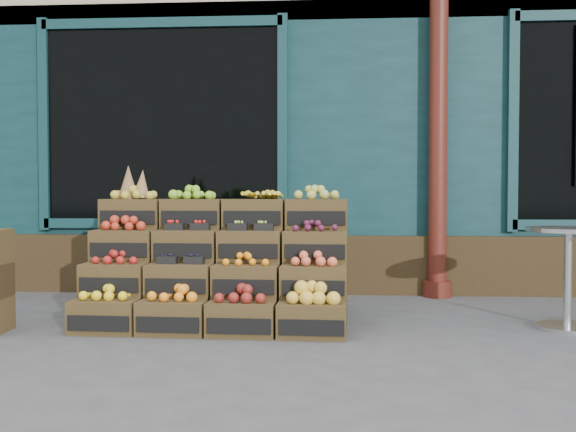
{
  "coord_description": "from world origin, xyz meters",
  "views": [
    {
      "loc": [
        0.13,
        -4.39,
        1.03
      ],
      "look_at": [
        -0.2,
        0.7,
        0.85
      ],
      "focal_mm": 40.0,
      "sensor_mm": 36.0,
      "label": 1
    }
  ],
  "objects": [
    {
      "name": "shopkeeper",
      "position": [
        -1.37,
        2.78,
        1.02
      ],
      "size": [
        0.84,
        0.66,
        2.03
      ],
      "primitive_type": "imported",
      "rotation": [
        0.0,
        0.0,
        3.4
      ],
      "color": "#1E6B22",
      "rests_on": "ground"
    },
    {
      "name": "shop_facade",
      "position": [
        0.0,
        5.11,
        2.4
      ],
      "size": [
        12.0,
        6.24,
        4.8
      ],
      "color": "#0F3235",
      "rests_on": "ground"
    },
    {
      "name": "crate_display",
      "position": [
        -0.75,
        0.63,
        0.39
      ],
      "size": [
        2.05,
        1.05,
        1.27
      ],
      "rotation": [
        0.0,
        0.0,
        -0.03
      ],
      "color": "#43341A",
      "rests_on": "ground"
    },
    {
      "name": "bistro_table",
      "position": [
        1.93,
        0.56,
        0.48
      ],
      "size": [
        0.61,
        0.61,
        0.77
      ],
      "rotation": [
        0.0,
        0.0,
        -0.09
      ],
      "color": "#B6B7BD",
      "rests_on": "ground"
    },
    {
      "name": "ground",
      "position": [
        0.0,
        0.0,
        0.0
      ],
      "size": [
        60.0,
        60.0,
        0.0
      ],
      "primitive_type": "plane",
      "color": "#47474A",
      "rests_on": "ground"
    }
  ]
}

